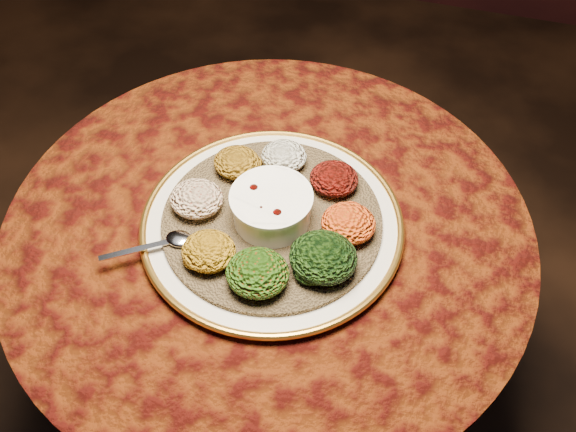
# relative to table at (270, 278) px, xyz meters

# --- Properties ---
(table) EXTENTS (0.96, 0.96, 0.73)m
(table) POSITION_rel_table_xyz_m (0.00, 0.00, 0.00)
(table) COLOR black
(table) RESTS_ON ground
(platter) EXTENTS (0.55, 0.55, 0.02)m
(platter) POSITION_rel_table_xyz_m (0.01, -0.01, 0.19)
(platter) COLOR beige
(platter) RESTS_ON table
(injera) EXTENTS (0.43, 0.43, 0.01)m
(injera) POSITION_rel_table_xyz_m (0.01, -0.01, 0.20)
(injera) COLOR olive
(injera) RESTS_ON platter
(stew_bowl) EXTENTS (0.14, 0.14, 0.06)m
(stew_bowl) POSITION_rel_table_xyz_m (0.01, -0.01, 0.24)
(stew_bowl) COLOR white
(stew_bowl) RESTS_ON injera
(spoon) EXTENTS (0.14, 0.10, 0.01)m
(spoon) POSITION_rel_table_xyz_m (-0.13, -0.11, 0.21)
(spoon) COLOR silver
(spoon) RESTS_ON injera
(portion_ayib) EXTENTS (0.09, 0.08, 0.04)m
(portion_ayib) POSITION_rel_table_xyz_m (-0.01, 0.12, 0.23)
(portion_ayib) COLOR silver
(portion_ayib) RESTS_ON injera
(portion_kitfo) EXTENTS (0.09, 0.08, 0.04)m
(portion_kitfo) POSITION_rel_table_xyz_m (0.10, 0.09, 0.23)
(portion_kitfo) COLOR black
(portion_kitfo) RESTS_ON injera
(portion_tikil) EXTENTS (0.09, 0.09, 0.05)m
(portion_tikil) POSITION_rel_table_xyz_m (0.15, -0.00, 0.23)
(portion_tikil) COLOR #A56C0D
(portion_tikil) RESTS_ON injera
(portion_gomen) EXTENTS (0.11, 0.11, 0.05)m
(portion_gomen) POSITION_rel_table_xyz_m (0.12, -0.09, 0.23)
(portion_gomen) COLOR black
(portion_gomen) RESTS_ON injera
(portion_mixveg) EXTENTS (0.10, 0.10, 0.05)m
(portion_mixveg) POSITION_rel_table_xyz_m (0.03, -0.14, 0.23)
(portion_mixveg) COLOR #AC2B0B
(portion_mixveg) RESTS_ON injera
(portion_kik) EXTENTS (0.09, 0.09, 0.04)m
(portion_kik) POSITION_rel_table_xyz_m (-0.06, -0.12, 0.23)
(portion_kik) COLOR #A46F0E
(portion_kik) RESTS_ON injera
(portion_timatim) EXTENTS (0.09, 0.09, 0.05)m
(portion_timatim) POSITION_rel_table_xyz_m (-0.12, -0.02, 0.23)
(portion_timatim) COLOR maroon
(portion_timatim) RESTS_ON injera
(portion_shiro) EXTENTS (0.09, 0.08, 0.04)m
(portion_shiro) POSITION_rel_table_xyz_m (-0.09, 0.08, 0.23)
(portion_shiro) COLOR #895D10
(portion_shiro) RESTS_ON injera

